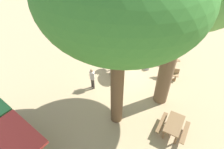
% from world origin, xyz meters
% --- Properties ---
extents(ground_plane, '(60.00, 60.00, 0.00)m').
position_xyz_m(ground_plane, '(0.00, 0.00, 0.00)').
color(ground_plane, tan).
extents(elephant, '(2.11, 1.94, 1.53)m').
position_xyz_m(elephant, '(0.55, 0.12, 0.98)').
color(elephant, slate).
rests_on(elephant, ground_plane).
extents(person_handler, '(0.49, 0.32, 1.62)m').
position_xyz_m(person_handler, '(0.92, 2.29, 0.95)').
color(person_handler, '#3F3833').
rests_on(person_handler, ground_plane).
extents(wooden_bench, '(1.45, 0.90, 0.88)m').
position_xyz_m(wooden_bench, '(-2.67, -1.86, 0.47)').
color(wooden_bench, '#9E7A51').
rests_on(wooden_bench, ground_plane).
extents(picnic_table_near, '(1.67, 1.69, 0.78)m').
position_xyz_m(picnic_table_near, '(-4.85, 2.25, 0.59)').
color(picnic_table_near, brown).
rests_on(picnic_table_near, ground_plane).
extents(picnic_table_far, '(2.08, 2.08, 0.78)m').
position_xyz_m(picnic_table_far, '(-1.71, -3.96, 0.59)').
color(picnic_table_far, olive).
rests_on(picnic_table_far, ground_plane).
extents(feed_bucket, '(0.36, 0.36, 0.32)m').
position_xyz_m(feed_bucket, '(-0.95, -1.84, 0.16)').
color(feed_bucket, gray).
rests_on(feed_bucket, ground_plane).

